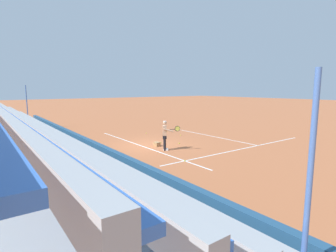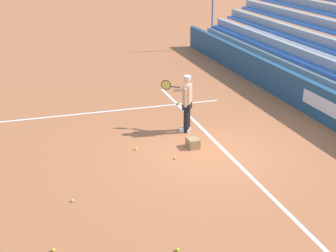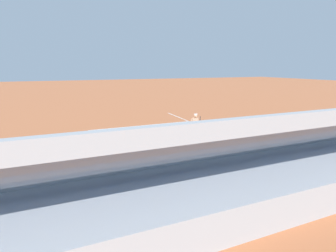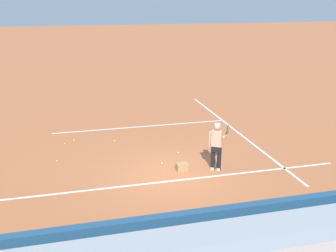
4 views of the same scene
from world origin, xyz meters
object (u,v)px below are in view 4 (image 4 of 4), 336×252
at_px(tennis_player, 217,146).
at_px(tennis_ball_far_left, 286,168).
at_px(tennis_ball_midcourt, 162,163).
at_px(tennis_ball_by_box, 57,161).
at_px(tennis_ball_near_player, 115,141).
at_px(tennis_ball_on_baseline, 65,144).
at_px(tennis_ball_stray_back, 178,153).
at_px(tennis_ball_toward_net, 74,140).
at_px(ball_box_cardboard, 182,167).

distance_m(tennis_player, tennis_ball_far_left, 2.67).
distance_m(tennis_ball_midcourt, tennis_ball_by_box, 3.92).
height_order(tennis_ball_by_box, tennis_ball_near_player, same).
bearing_deg(tennis_ball_far_left, tennis_ball_on_baseline, 149.93).
bearing_deg(tennis_ball_on_baseline, tennis_ball_stray_back, -26.11).
height_order(tennis_player, tennis_ball_on_baseline, tennis_player).
bearing_deg(tennis_ball_toward_net, ball_box_cardboard, -47.92).
xyz_separation_m(ball_box_cardboard, tennis_ball_by_box, (-4.33, 1.87, -0.10)).
height_order(tennis_ball_on_baseline, tennis_ball_far_left, same).
distance_m(tennis_ball_by_box, tennis_ball_far_left, 8.42).
height_order(ball_box_cardboard, tennis_ball_on_baseline, ball_box_cardboard).
xyz_separation_m(tennis_ball_midcourt, tennis_ball_on_baseline, (-3.46, 2.98, 0.00)).
distance_m(ball_box_cardboard, tennis_ball_stray_back, 1.59).
relative_size(tennis_ball_on_baseline, tennis_ball_far_left, 1.00).
bearing_deg(tennis_ball_toward_net, tennis_ball_far_left, -33.41).
height_order(ball_box_cardboard, tennis_ball_midcourt, ball_box_cardboard).
distance_m(tennis_ball_by_box, tennis_ball_toward_net, 2.28).
xyz_separation_m(tennis_ball_midcourt, tennis_ball_by_box, (-3.74, 1.17, 0.00)).
bearing_deg(tennis_ball_midcourt, tennis_ball_far_left, -19.24).
height_order(tennis_ball_midcourt, tennis_ball_by_box, same).
bearing_deg(tennis_ball_stray_back, tennis_ball_on_baseline, 153.89).
xyz_separation_m(tennis_player, tennis_ball_near_player, (-3.18, 3.74, -0.86)).
bearing_deg(tennis_ball_on_baseline, tennis_ball_far_left, -30.07).
xyz_separation_m(tennis_ball_midcourt, tennis_ball_stray_back, (0.87, 0.86, 0.00)).
bearing_deg(tennis_player, tennis_ball_on_baseline, 143.36).
height_order(tennis_player, tennis_ball_far_left, tennis_player).
relative_size(tennis_ball_by_box, tennis_ball_toward_net, 1.00).
relative_size(ball_box_cardboard, tennis_ball_by_box, 6.06).
distance_m(tennis_player, tennis_ball_midcourt, 2.18).
distance_m(tennis_ball_midcourt, tennis_ball_far_left, 4.50).
bearing_deg(tennis_player, tennis_ball_toward_net, 138.70).
bearing_deg(tennis_ball_near_player, tennis_player, -49.60).
relative_size(tennis_ball_midcourt, tennis_ball_far_left, 1.00).
xyz_separation_m(tennis_player, tennis_ball_midcourt, (-1.78, 0.92, -0.86)).
bearing_deg(tennis_ball_on_baseline, tennis_player, -36.64).
height_order(tennis_player, tennis_ball_toward_net, tennis_player).
bearing_deg(tennis_ball_by_box, tennis_player, -20.73).
bearing_deg(tennis_ball_stray_back, tennis_ball_midcourt, -135.47).
height_order(tennis_ball_midcourt, tennis_ball_near_player, same).
xyz_separation_m(tennis_player, tennis_ball_far_left, (2.47, -0.56, -0.86)).
xyz_separation_m(tennis_player, tennis_ball_on_baseline, (-5.24, 3.90, -0.86)).
bearing_deg(tennis_ball_on_baseline, tennis_ball_midcourt, -40.75).
bearing_deg(tennis_ball_stray_back, tennis_ball_far_left, -34.71).
bearing_deg(tennis_ball_by_box, tennis_ball_on_baseline, 81.02).
height_order(tennis_ball_midcourt, tennis_ball_toward_net, same).
xyz_separation_m(tennis_ball_stray_back, tennis_ball_far_left, (3.38, -2.34, 0.00)).
bearing_deg(tennis_ball_far_left, tennis_ball_midcourt, 160.76).
height_order(tennis_ball_near_player, tennis_ball_far_left, same).
bearing_deg(tennis_player, tennis_ball_near_player, 130.40).
relative_size(tennis_ball_stray_back, tennis_ball_on_baseline, 1.00).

